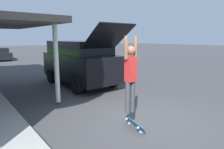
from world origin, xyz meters
TOP-DOWN VIEW (x-y plane):
  - ground_plane at (0.00, 0.00)m, footprint 120.00×120.00m
  - suv_parked at (0.80, 4.74)m, footprint 2.14×5.28m
  - skateboarder at (-0.59, -0.34)m, footprint 0.41×0.23m
  - skateboard at (-0.57, -0.51)m, footprint 0.27×0.80m

SIDE VIEW (x-z plane):
  - ground_plane at x=0.00m, z-range 0.00..0.00m
  - skateboard at x=-0.57m, z-range -0.01..0.28m
  - suv_parked at x=0.80m, z-range -0.26..2.60m
  - skateboarder at x=-0.59m, z-range 0.44..2.41m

